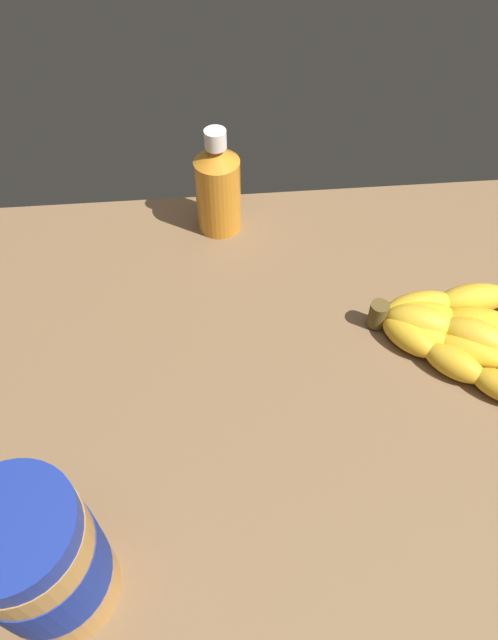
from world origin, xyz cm
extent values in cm
cube|color=brown|center=(0.00, 0.00, -2.19)|extent=(81.89, 58.71, 4.38)
ellipsoid|color=gold|center=(-13.39, -2.36, 1.48)|extent=(6.39, 6.76, 2.96)
ellipsoid|color=gold|center=(-16.94, 1.28, 1.48)|extent=(6.71, 6.46, 2.96)
ellipsoid|color=gold|center=(-14.30, -2.92, 1.44)|extent=(7.47, 6.44, 2.88)
ellipsoid|color=gold|center=(-19.11, 0.10, 1.44)|extent=(7.61, 5.99, 2.88)
ellipsoid|color=gold|center=(-14.82, -3.91, 1.87)|extent=(7.95, 5.98, 3.74)
ellipsoid|color=gold|center=(-19.91, -1.47, 1.87)|extent=(8.00, 6.84, 3.74)
ellipsoid|color=gold|center=(-15.23, -4.76, 1.73)|extent=(8.00, 4.52, 3.45)
ellipsoid|color=gold|center=(-21.09, -3.32, 1.73)|extent=(8.29, 5.77, 3.45)
ellipsoid|color=gold|center=(-15.38, -6.14, 1.68)|extent=(8.39, 4.54, 3.36)
ellipsoid|color=gold|center=(-21.71, -6.78, 1.68)|extent=(8.11, 3.72, 3.36)
cylinder|color=brown|center=(-10.75, -5.42, 1.80)|extent=(2.00, 2.00, 3.00)
cylinder|color=#BF8442|center=(19.55, 18.56, 6.24)|extent=(8.46, 8.46, 12.47)
cylinder|color=navy|center=(19.55, 18.56, 6.86)|extent=(8.63, 8.63, 5.61)
cylinder|color=navy|center=(19.55, 18.56, 13.41)|extent=(8.31, 8.31, 1.88)
cylinder|color=orange|center=(5.18, -23.33, 4.77)|extent=(5.44, 5.44, 9.53)
cone|color=orange|center=(5.18, -23.33, 10.44)|extent=(5.44, 5.44, 1.82)
cylinder|color=white|center=(5.18, -23.33, 12.40)|extent=(2.51, 2.51, 2.10)
camera|label=1|loc=(6.35, 31.22, 46.99)|focal=31.17mm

